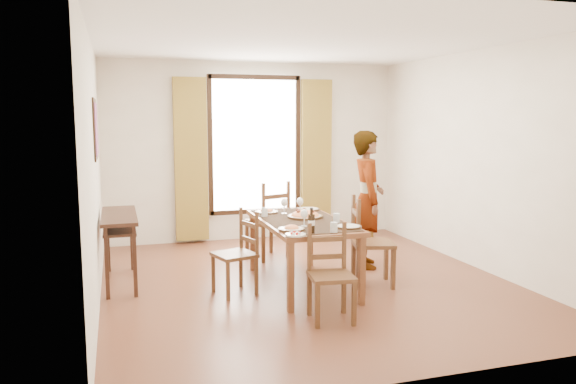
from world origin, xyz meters
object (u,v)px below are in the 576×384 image
object	(u,v)px
console_table	(119,224)
dining_table	(302,226)
pasta_platter	(305,213)
man	(367,199)

from	to	relation	value
console_table	dining_table	xyz separation A→B (m)	(1.93, -0.70, 0.00)
console_table	pasta_platter	bearing A→B (deg)	-16.61
man	pasta_platter	distance (m)	1.08
pasta_platter	man	bearing A→B (deg)	24.66
dining_table	man	xyz separation A→B (m)	(1.05, 0.55, 0.17)
man	dining_table	bearing A→B (deg)	134.39
console_table	man	bearing A→B (deg)	-2.88
console_table	pasta_platter	size ratio (longest dim) A/B	3.00
console_table	dining_table	distance (m)	2.06
man	pasta_platter	world-z (taller)	man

